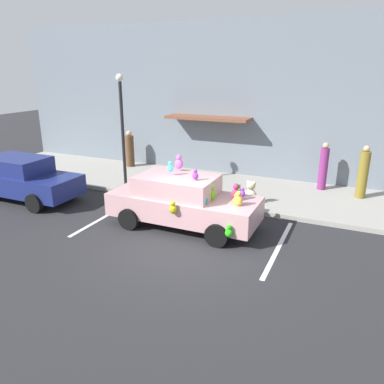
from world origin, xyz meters
name	(u,v)px	position (x,y,z in m)	size (l,w,h in m)	color
ground_plane	(187,247)	(0.00, 0.00, 0.00)	(60.00, 60.00, 0.00)	#262628
sidewalk	(242,191)	(0.00, 5.00, 0.07)	(24.00, 4.00, 0.15)	gray
storefront_building	(261,103)	(-0.02, 7.14, 3.19)	(24.00, 1.25, 6.40)	slate
parking_stripe_front	(279,247)	(2.22, 1.00, 0.00)	(0.12, 3.60, 0.01)	silver
parking_stripe_rear	(107,215)	(-3.32, 1.00, 0.00)	(0.12, 3.60, 0.01)	silver
plush_covered_car	(182,201)	(-0.74, 1.25, 0.80)	(4.44, 2.00, 2.05)	#C49397
parked_sedan_behind	(22,178)	(-7.03, 1.08, 0.79)	(4.28, 1.87, 1.54)	navy
teddy_bear_on_sidewalk	(251,193)	(0.70, 3.61, 0.52)	(0.42, 0.35, 0.80)	beige
street_lamp_post	(122,120)	(-4.26, 3.50, 2.70)	(0.28, 0.28, 4.20)	black
pedestrian_near_shopfront	(130,150)	(-5.85, 6.27, 0.91)	(0.39, 0.39, 1.66)	#543821
pedestrian_walking_past	(323,168)	(2.72, 6.26, 0.99)	(0.32, 0.32, 1.79)	#772767
pedestrian_by_lamp	(363,174)	(4.09, 5.82, 1.02)	(0.34, 0.34, 1.87)	brown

